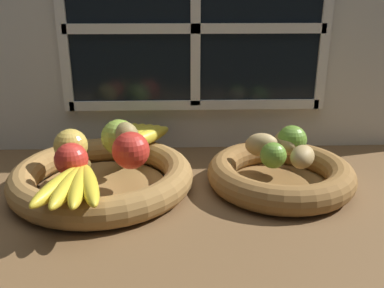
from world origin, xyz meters
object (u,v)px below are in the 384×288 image
at_px(apple_red_front, 71,159).
at_px(potato_back, 286,143).
at_px(banana_bunch_front, 75,184).
at_px(potato_small, 302,156).
at_px(potato_oblong, 262,145).
at_px(banana_bunch_back, 137,137).
at_px(apple_green_back, 119,137).
at_px(apple_red_right, 131,150).
at_px(fruit_bowl_right, 280,174).
at_px(lime_far, 292,140).
at_px(fruit_bowl_left, 103,177).
at_px(apple_golden_left, 71,146).
at_px(pear_brown, 126,140).
at_px(lime_near, 274,156).

relative_size(apple_red_front, potato_back, 0.78).
distance_m(banana_bunch_front, potato_small, 0.44).
relative_size(apple_red_front, potato_oblong, 0.91).
height_order(banana_bunch_back, potato_back, potato_back).
bearing_deg(banana_bunch_front, apple_green_back, 73.18).
height_order(apple_red_right, potato_oblong, apple_red_right).
xyz_separation_m(fruit_bowl_right, lime_far, (0.03, 0.04, 0.06)).
bearing_deg(apple_red_right, potato_back, 12.14).
bearing_deg(banana_bunch_back, apple_red_front, -121.66).
xyz_separation_m(apple_green_back, lime_far, (0.37, -0.01, -0.01)).
distance_m(fruit_bowl_left, banana_bunch_front, 0.14).
bearing_deg(lime_far, apple_golden_left, -176.99).
distance_m(pear_brown, lime_far, 0.36).
xyz_separation_m(banana_bunch_front, potato_small, (0.43, 0.10, 0.01)).
bearing_deg(banana_bunch_back, lime_near, -28.91).
xyz_separation_m(apple_red_front, banana_bunch_front, (0.02, -0.07, -0.02)).
bearing_deg(apple_red_right, potato_oblong, 11.33).
bearing_deg(potato_small, banana_bunch_back, 156.36).
bearing_deg(pear_brown, apple_red_front, -134.77).
relative_size(potato_oblong, lime_far, 1.10).
xyz_separation_m(apple_green_back, potato_small, (0.37, -0.09, -0.02)).
distance_m(fruit_bowl_left, potato_back, 0.40).
bearing_deg(apple_red_right, apple_red_front, -164.45).
distance_m(apple_golden_left, banana_bunch_front, 0.15).
relative_size(apple_green_back, apple_golden_left, 1.11).
relative_size(apple_golden_left, pear_brown, 0.90).
distance_m(apple_golden_left, lime_far, 0.47).
distance_m(pear_brown, lime_near, 0.31).
bearing_deg(lime_far, potato_small, -88.51).
height_order(banana_bunch_back, potato_small, potato_small).
xyz_separation_m(fruit_bowl_right, banana_bunch_back, (-0.31, 0.12, 0.05)).
height_order(apple_red_front, banana_bunch_back, apple_red_front).
height_order(fruit_bowl_left, fruit_bowl_right, same).
bearing_deg(banana_bunch_back, apple_green_back, -115.36).
distance_m(banana_bunch_back, potato_oblong, 0.29).
height_order(fruit_bowl_right, potato_oblong, potato_oblong).
bearing_deg(apple_red_front, pear_brown, 45.23).
relative_size(banana_bunch_back, potato_small, 2.78).
distance_m(potato_back, potato_small, 0.08).
relative_size(apple_red_front, banana_bunch_front, 0.34).
height_order(fruit_bowl_right, apple_red_right, apple_red_right).
relative_size(potato_back, lime_near, 1.56).
height_order(apple_green_back, apple_red_right, apple_green_back).
relative_size(fruit_bowl_right, potato_back, 3.77).
xyz_separation_m(apple_red_front, lime_near, (0.39, 0.02, -0.01)).
distance_m(banana_bunch_back, lime_far, 0.35).
bearing_deg(apple_green_back, potato_back, -1.34).
relative_size(banana_bunch_back, lime_near, 3.62).
relative_size(fruit_bowl_left, apple_golden_left, 5.45).
bearing_deg(pear_brown, fruit_bowl_right, -6.51).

